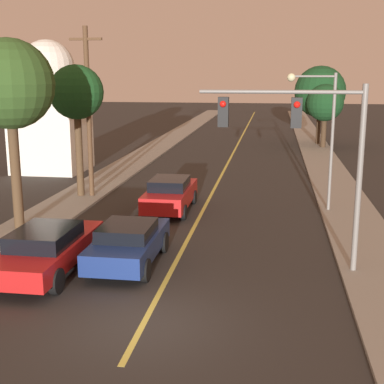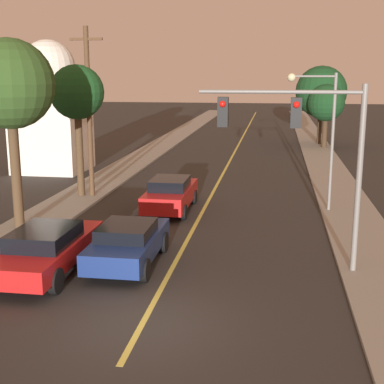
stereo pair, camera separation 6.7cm
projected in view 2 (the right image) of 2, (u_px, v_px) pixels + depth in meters
name	position (u px, v px, depth m)	size (l,w,h in m)	color
ground_plane	(142.00, 324.00, 13.29)	(200.00, 200.00, 0.00)	#2D2B28
road_surface	(240.00, 142.00, 48.01)	(10.49, 80.00, 0.01)	#2D2B28
sidewalk_left	(169.00, 140.00, 48.97)	(2.50, 80.00, 0.12)	gray
sidewalk_right	(314.00, 143.00, 47.02)	(2.50, 80.00, 0.12)	gray
car_near_lane_front	(128.00, 242.00, 17.28)	(1.96, 4.40, 1.41)	navy
car_near_lane_second	(170.00, 194.00, 24.11)	(1.92, 4.66, 1.52)	red
car_outer_lane_front	(47.00, 248.00, 16.60)	(2.05, 5.12, 1.48)	red
traffic_signal_mast	(305.00, 138.00, 16.00)	(4.94, 0.42, 5.70)	slate
streetlamp_right	(320.00, 121.00, 23.20)	(2.11, 0.36, 6.00)	slate
utility_pole_left	(89.00, 110.00, 25.87)	(1.60, 0.24, 8.15)	#513823
tree_left_near	(10.00, 85.00, 19.95)	(3.38, 3.38, 7.29)	#4C3823
tree_left_far	(77.00, 94.00, 25.71)	(2.62, 2.62, 6.40)	#4C3823
tree_right_near	(326.00, 103.00, 43.28)	(3.00, 3.00, 5.13)	#3D2B1C
tree_right_far	(321.00, 92.00, 45.31)	(4.33, 4.33, 6.60)	#3D2B1C
domed_building_left	(51.00, 111.00, 33.36)	(4.09, 4.09, 8.11)	silver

